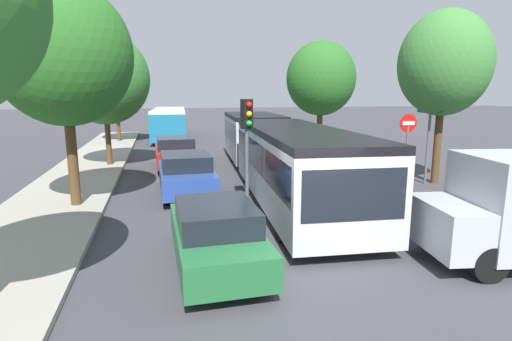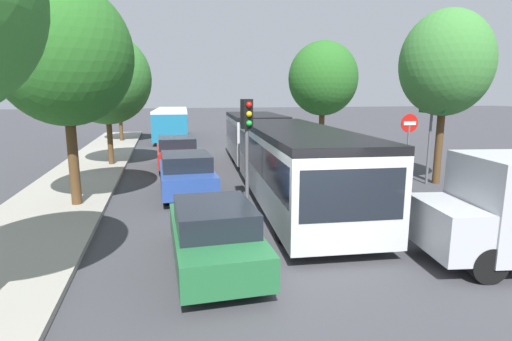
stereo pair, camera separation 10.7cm
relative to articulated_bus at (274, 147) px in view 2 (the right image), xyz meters
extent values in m
plane|color=#3D3D42|center=(-1.78, -8.21, -1.45)|extent=(200.00, 200.00, 0.00)
cube|color=#9E998E|center=(-7.80, 4.82, -1.38)|extent=(3.20, 36.07, 0.14)
cube|color=silver|center=(-0.30, -3.64, -0.16)|extent=(3.30, 9.61, 2.04)
cube|color=black|center=(-0.30, -3.64, 0.21)|extent=(3.29, 9.24, 0.89)
cube|color=black|center=(-0.30, -3.64, 0.96)|extent=(3.30, 9.61, 0.20)
cube|color=silver|center=(0.44, 5.27, -0.16)|extent=(3.06, 6.64, 2.04)
cube|color=black|center=(0.44, 5.27, 0.21)|extent=(3.06, 6.39, 0.89)
cube|color=black|center=(0.44, 5.27, 0.96)|extent=(3.06, 6.64, 0.20)
cylinder|color=black|center=(0.13, 1.56, -0.16)|extent=(1.95, 1.14, 1.87)
cube|color=black|center=(-0.69, -8.30, 0.09)|extent=(2.23, 0.28, 1.09)
cylinder|color=black|center=(0.51, -6.73, -0.95)|extent=(0.38, 1.01, 0.99)
cylinder|color=black|center=(-1.61, -6.56, -0.95)|extent=(0.38, 1.01, 0.99)
cylinder|color=black|center=(1.01, -0.72, -0.95)|extent=(0.38, 1.01, 0.99)
cylinder|color=black|center=(-1.11, -0.54, -0.95)|extent=(0.38, 1.01, 0.99)
cylinder|color=black|center=(1.50, 5.18, -0.95)|extent=(0.38, 1.01, 0.99)
cylinder|color=black|center=(-0.62, 5.36, -0.95)|extent=(0.38, 1.01, 0.99)
cube|color=teal|center=(-3.58, 17.85, -0.22)|extent=(3.04, 11.18, 1.92)
cube|color=black|center=(-3.58, 17.85, 0.13)|extent=(3.03, 10.63, 0.81)
cube|color=silver|center=(-3.58, 17.85, 0.84)|extent=(3.04, 11.18, 0.19)
cylinder|color=black|center=(-4.42, 21.56, -0.97)|extent=(0.34, 0.98, 0.96)
cylinder|color=black|center=(-2.36, 21.45, -0.97)|extent=(0.34, 0.98, 0.96)
cylinder|color=black|center=(-4.79, 14.59, -0.97)|extent=(0.34, 0.98, 0.96)
cylinder|color=black|center=(-2.73, 14.48, -0.97)|extent=(0.34, 0.98, 0.96)
cube|color=#236638|center=(-3.42, -7.60, -0.89)|extent=(1.71, 3.92, 0.63)
cube|color=black|center=(-3.42, -7.69, -0.33)|extent=(1.55, 2.07, 0.48)
cylinder|color=black|center=(-4.14, -6.36, -1.15)|extent=(0.21, 0.60, 0.59)
cylinder|color=black|center=(-2.75, -6.34, -1.15)|extent=(0.21, 0.60, 0.59)
cylinder|color=black|center=(-4.10, -8.85, -1.15)|extent=(0.21, 0.60, 0.59)
cylinder|color=black|center=(-2.71, -8.83, -1.15)|extent=(0.21, 0.60, 0.59)
cube|color=#284799|center=(-3.60, -1.21, -0.84)|extent=(1.87, 4.28, 0.69)
cube|color=black|center=(-3.60, -1.31, -0.23)|extent=(1.69, 2.25, 0.53)
cylinder|color=black|center=(-4.38, 0.14, -1.12)|extent=(0.23, 0.65, 0.65)
cylinder|color=black|center=(-2.86, 0.16, -1.12)|extent=(0.23, 0.65, 0.65)
cylinder|color=black|center=(-4.33, -2.58, -1.12)|extent=(0.23, 0.65, 0.65)
cylinder|color=black|center=(-2.82, -2.56, -1.12)|extent=(0.23, 0.65, 0.65)
cube|color=#B21E19|center=(-3.73, 4.16, -0.83)|extent=(1.91, 4.38, 0.70)
cube|color=black|center=(-3.72, 4.06, -0.20)|extent=(1.73, 2.31, 0.54)
cylinder|color=black|center=(-4.52, 5.54, -1.12)|extent=(0.24, 0.67, 0.66)
cylinder|color=black|center=(-2.97, 5.57, -1.12)|extent=(0.24, 0.67, 0.66)
cylinder|color=black|center=(-4.48, 2.76, -1.12)|extent=(0.24, 0.67, 0.66)
cylinder|color=black|center=(-2.93, 2.78, -1.12)|extent=(0.24, 0.67, 0.66)
cube|color=#B7BABF|center=(1.27, -8.69, -0.61)|extent=(1.19, 2.02, 1.00)
cylinder|color=black|center=(1.53, -9.58, -1.09)|extent=(0.75, 0.35, 0.72)
cylinder|color=black|center=(1.80, -7.92, -1.09)|extent=(0.75, 0.35, 0.72)
cylinder|color=#56595E|center=(-1.84, -3.44, 0.25)|extent=(0.12, 0.12, 3.40)
cube|color=black|center=(-1.84, -3.44, 1.50)|extent=(0.37, 0.32, 0.90)
sphere|color=red|center=(-1.79, -3.58, 1.78)|extent=(0.18, 0.18, 0.18)
sphere|color=#EAAD14|center=(-1.79, -3.58, 1.50)|extent=(0.18, 0.18, 0.18)
sphere|color=green|center=(-1.79, -3.58, 1.22)|extent=(0.18, 0.18, 0.18)
cylinder|color=#56595E|center=(4.70, -2.14, -0.25)|extent=(0.08, 0.08, 2.40)
cylinder|color=red|center=(4.70, -2.14, 1.02)|extent=(0.70, 0.03, 0.70)
cube|color=white|center=(4.70, -2.16, 1.02)|extent=(0.50, 0.04, 0.14)
cylinder|color=#56595E|center=(5.86, -1.82, 0.35)|extent=(0.10, 0.10, 3.60)
cube|color=#197A38|center=(5.86, -1.82, 1.85)|extent=(0.19, 1.40, 0.28)
cube|color=#197A38|center=(5.86, -1.82, 1.51)|extent=(0.19, 1.40, 0.28)
cylinder|color=#51381E|center=(-7.09, -2.33, 0.11)|extent=(0.31, 0.31, 3.11)
ellipsoid|color=#286623|center=(-7.09, -2.33, 3.25)|extent=(3.98, 3.98, 4.21)
cylinder|color=#51381E|center=(-6.89, 5.17, -0.12)|extent=(0.26, 0.26, 2.65)
ellipsoid|color=#33752D|center=(-6.89, 5.17, 2.83)|extent=(4.26, 4.26, 4.36)
ellipsoid|color=#1E561E|center=(-7.10, 5.77, 2.18)|extent=(2.56, 2.56, 2.40)
cylinder|color=#51381E|center=(-7.35, 15.82, -0.09)|extent=(0.26, 0.26, 2.71)
ellipsoid|color=#3D7F38|center=(-7.35, 15.82, 3.10)|extent=(4.11, 4.11, 4.92)
ellipsoid|color=#286623|center=(-6.91, 16.04, 2.37)|extent=(2.47, 2.47, 2.70)
cylinder|color=#51381E|center=(6.32, -1.79, 0.16)|extent=(0.29, 0.29, 3.21)
ellipsoid|color=#3D7F38|center=(6.32, -1.79, 3.26)|extent=(3.45, 3.45, 4.02)
ellipsoid|color=#3D7F38|center=(6.87, -1.61, 2.66)|extent=(2.07, 2.07, 2.21)
cylinder|color=#51381E|center=(6.24, 10.08, -0.08)|extent=(0.38, 0.38, 2.74)
ellipsoid|color=#286623|center=(6.24, 10.08, 3.13)|extent=(4.62, 4.62, 4.91)
camera|label=1|loc=(-4.49, -15.45, 2.09)|focal=28.00mm
camera|label=2|loc=(-4.38, -15.47, 2.09)|focal=28.00mm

